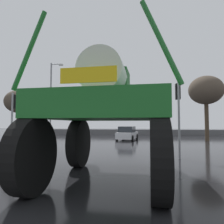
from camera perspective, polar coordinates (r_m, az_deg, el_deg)
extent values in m
plane|color=black|center=(19.00, 2.19, -8.79)|extent=(120.00, 120.00, 0.00)
cylinder|color=black|center=(8.84, -9.16, -8.56)|extent=(0.46, 1.99, 1.98)
cylinder|color=black|center=(8.34, 12.05, -8.85)|extent=(0.46, 1.99, 1.98)
cylinder|color=black|center=(5.67, -21.45, -11.32)|extent=(0.46, 1.99, 1.98)
cylinder|color=black|center=(4.85, 13.21, -12.87)|extent=(0.46, 1.99, 1.98)
cube|color=#1E6B28|center=(6.70, -1.34, 0.93)|extent=(3.76, 4.30, 0.73)
cube|color=#1A5B22|center=(7.24, -0.61, 7.46)|extent=(1.33, 1.14, 0.99)
cylinder|color=silver|center=(6.26, -2.50, 10.73)|extent=(1.35, 1.29, 1.32)
cylinder|color=#1E6B28|center=(5.84, -22.19, 15.49)|extent=(0.94, 0.14, 2.04)
cylinder|color=#1E6B28|center=(5.00, 13.66, 18.54)|extent=(0.96, 0.14, 2.03)
cube|color=yellow|center=(4.74, -6.72, 10.29)|extent=(1.33, 0.07, 0.36)
cube|color=silver|center=(23.21, 4.32, -6.49)|extent=(2.26, 4.30, 0.70)
cube|color=#23282D|center=(23.03, 4.22, -4.85)|extent=(1.84, 2.30, 0.64)
cylinder|color=black|center=(24.73, 3.09, -6.83)|extent=(0.26, 0.62, 0.60)
cylinder|color=black|center=(24.37, 7.00, -6.86)|extent=(0.26, 0.62, 0.60)
cylinder|color=black|center=(22.13, 1.37, -7.24)|extent=(0.26, 0.62, 0.60)
cylinder|color=black|center=(21.72, 5.72, -7.30)|extent=(0.26, 0.62, 0.60)
cylinder|color=gray|center=(13.54, -26.23, -2.86)|extent=(0.11, 0.11, 3.67)
cube|color=black|center=(13.78, -25.57, 2.60)|extent=(0.24, 0.32, 0.84)
sphere|color=red|center=(13.96, -25.09, 3.62)|extent=(0.17, 0.17, 0.17)
sphere|color=#3C2403|center=(13.94, -25.12, 2.52)|extent=(0.17, 0.17, 0.17)
sphere|color=black|center=(13.91, -25.15, 1.41)|extent=(0.17, 0.17, 0.17)
cylinder|color=gray|center=(11.17, 18.23, -2.03)|extent=(0.11, 0.11, 4.05)
cube|color=black|center=(11.51, 17.92, 5.44)|extent=(0.24, 0.32, 0.84)
sphere|color=red|center=(11.74, 17.76, 6.60)|extent=(0.17, 0.17, 0.17)
sphere|color=#3C2403|center=(11.70, 17.78, 5.30)|extent=(0.17, 0.17, 0.17)
sphere|color=black|center=(11.66, 17.81, 3.99)|extent=(0.17, 0.17, 0.17)
cylinder|color=gray|center=(25.40, -16.79, 3.03)|extent=(0.18, 0.18, 9.12)
cylinder|color=gray|center=(25.99, -15.36, 12.78)|extent=(1.23, 0.10, 0.10)
cube|color=silver|center=(25.72, -14.09, 12.70)|extent=(0.50, 0.24, 0.16)
cylinder|color=#473828|center=(21.94, -24.90, -3.71)|extent=(0.24, 0.24, 3.09)
ellipsoid|color=brown|center=(22.05, -24.75, 2.67)|extent=(2.59, 2.59, 2.21)
cylinder|color=#473828|center=(24.11, 24.98, -2.35)|extent=(0.42, 0.42, 4.18)
ellipsoid|color=brown|center=(24.38, 24.78, 5.57)|extent=(3.63, 3.63, 3.08)
cube|color=#59595B|center=(33.19, 5.23, -5.67)|extent=(29.27, 0.24, 0.90)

